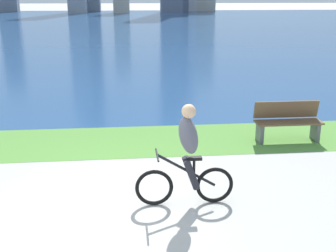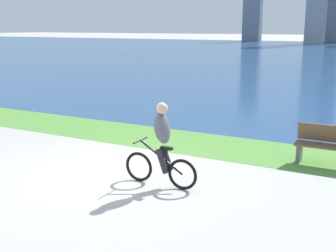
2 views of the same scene
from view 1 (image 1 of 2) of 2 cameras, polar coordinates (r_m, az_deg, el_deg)
ground_plane at (r=6.82m, az=-8.53°, el=-11.00°), size 300.00×300.00×0.00m
grass_strip_bayside at (r=9.72m, az=-7.73°, el=-2.09°), size 120.00×2.17×0.01m
bay_water_surface at (r=49.57m, az=-6.31°, el=13.55°), size 300.00×78.43×0.00m
cyclist_lead at (r=6.57m, az=2.61°, el=-3.96°), size 1.57×0.52×1.64m
bench_near_path at (r=9.98m, az=15.79°, el=0.59°), size 1.50×0.47×0.90m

